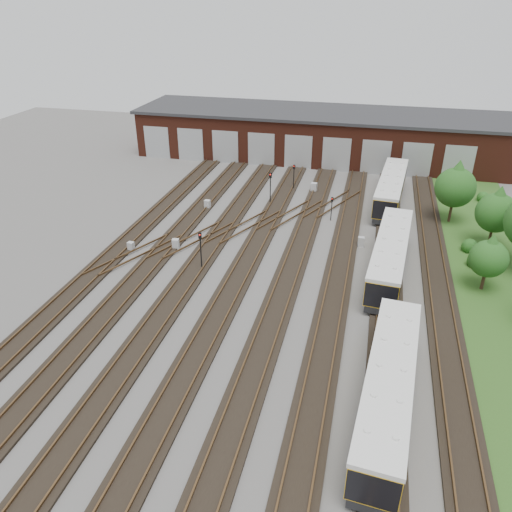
# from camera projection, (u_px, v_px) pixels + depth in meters

# --- Properties ---
(ground) EXTENTS (120.00, 120.00, 0.00)m
(ground) POSITION_uv_depth(u_px,v_px,m) (249.00, 311.00, 37.13)
(ground) COLOR #44413F
(ground) RESTS_ON ground
(track_network) EXTENTS (30.40, 70.00, 0.33)m
(track_network) POSITION_uv_depth(u_px,v_px,m) (248.00, 305.00, 37.61)
(track_network) COLOR black
(track_network) RESTS_ON ground
(maintenance_shed) EXTENTS (51.00, 12.50, 6.35)m
(maintenance_shed) POSITION_uv_depth(u_px,v_px,m) (319.00, 134.00, 69.83)
(maintenance_shed) COLOR #4C1E13
(maintenance_shed) RESTS_ON ground
(grass_verge) EXTENTS (8.00, 55.00, 0.05)m
(grass_verge) POSITION_uv_depth(u_px,v_px,m) (498.00, 275.00, 41.71)
(grass_verge) COLOR #284A18
(grass_verge) RESTS_ON ground
(metro_train) EXTENTS (3.70, 45.94, 2.85)m
(metro_train) POSITION_uv_depth(u_px,v_px,m) (390.00, 255.00, 41.13)
(metro_train) COLOR black
(metro_train) RESTS_ON ground
(signal_mast_0) EXTENTS (0.29, 0.28, 3.40)m
(signal_mast_0) POSITION_uv_depth(u_px,v_px,m) (201.00, 246.00, 41.71)
(signal_mast_0) COLOR black
(signal_mast_0) RESTS_ON ground
(signal_mast_1) EXTENTS (0.29, 0.27, 3.54)m
(signal_mast_1) POSITION_uv_depth(u_px,v_px,m) (270.00, 184.00, 54.70)
(signal_mast_1) COLOR black
(signal_mast_1) RESTS_ON ground
(signal_mast_2) EXTENTS (0.26, 0.25, 3.03)m
(signal_mast_2) POSITION_uv_depth(u_px,v_px,m) (294.00, 174.00, 58.67)
(signal_mast_2) COLOR black
(signal_mast_2) RESTS_ON ground
(signal_mast_3) EXTENTS (0.24, 0.23, 2.56)m
(signal_mast_3) POSITION_uv_depth(u_px,v_px,m) (332.00, 206.00, 50.82)
(signal_mast_3) COLOR black
(signal_mast_3) RESTS_ON ground
(relay_cabinet_0) EXTENTS (0.60, 0.53, 0.90)m
(relay_cabinet_0) POSITION_uv_depth(u_px,v_px,m) (131.00, 247.00, 45.37)
(relay_cabinet_0) COLOR #ABADB0
(relay_cabinet_0) RESTS_ON ground
(relay_cabinet_1) EXTENTS (0.65, 0.57, 0.99)m
(relay_cabinet_1) POSITION_uv_depth(u_px,v_px,m) (207.00, 204.00, 54.13)
(relay_cabinet_1) COLOR #ABADB0
(relay_cabinet_1) RESTS_ON ground
(relay_cabinet_2) EXTENTS (0.67, 0.59, 1.00)m
(relay_cabinet_2) POSITION_uv_depth(u_px,v_px,m) (176.00, 244.00, 45.71)
(relay_cabinet_2) COLOR #ABADB0
(relay_cabinet_2) RESTS_ON ground
(relay_cabinet_3) EXTENTS (0.75, 0.65, 1.12)m
(relay_cabinet_3) POSITION_uv_depth(u_px,v_px,m) (314.00, 187.00, 58.57)
(relay_cabinet_3) COLOR #ABADB0
(relay_cabinet_3) RESTS_ON ground
(relay_cabinet_4) EXTENTS (0.59, 0.50, 0.94)m
(relay_cabinet_4) POSITION_uv_depth(u_px,v_px,m) (361.00, 242.00, 46.20)
(relay_cabinet_4) COLOR #ABADB0
(relay_cabinet_4) RESTS_ON ground
(tree_0) EXTENTS (3.97, 3.97, 6.57)m
(tree_0) POSITION_uv_depth(u_px,v_px,m) (456.00, 183.00, 49.30)
(tree_0) COLOR #362418
(tree_0) RESTS_ON ground
(tree_1) EXTENTS (3.60, 3.60, 5.96)m
(tree_1) POSITION_uv_depth(u_px,v_px,m) (497.00, 208.00, 44.62)
(tree_1) COLOR #362418
(tree_1) RESTS_ON ground
(tree_3) EXTENTS (2.94, 2.94, 4.88)m
(tree_3) POSITION_uv_depth(u_px,v_px,m) (490.00, 255.00, 38.31)
(tree_3) COLOR #362418
(tree_3) RESTS_ON ground
(bush_0) EXTENTS (1.56, 1.56, 1.56)m
(bush_0) POSITION_uv_depth(u_px,v_px,m) (477.00, 258.00, 42.69)
(bush_0) COLOR #1F4714
(bush_0) RESTS_ON ground
(bush_1) EXTENTS (1.42, 1.42, 1.42)m
(bush_1) POSITION_uv_depth(u_px,v_px,m) (470.00, 244.00, 45.20)
(bush_1) COLOR #1F4714
(bush_1) RESTS_ON ground
(bush_2) EXTENTS (1.32, 1.32, 1.32)m
(bush_2) POSITION_uv_depth(u_px,v_px,m) (483.00, 196.00, 55.95)
(bush_2) COLOR #1F4714
(bush_2) RESTS_ON ground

